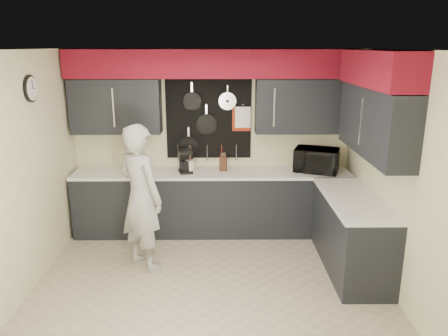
{
  "coord_description": "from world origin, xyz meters",
  "views": [
    {
      "loc": [
        0.12,
        -4.49,
        2.64
      ],
      "look_at": [
        0.16,
        0.5,
        1.24
      ],
      "focal_mm": 35.0,
      "sensor_mm": 36.0,
      "label": 1
    }
  ],
  "objects_px": {
    "microwave": "(316,160)",
    "person": "(141,198)",
    "coffee_maker": "(185,160)",
    "knife_block": "(223,163)",
    "utensil_crock": "(190,166)"
  },
  "relations": [
    {
      "from": "microwave",
      "to": "person",
      "type": "relative_size",
      "value": 0.33
    },
    {
      "from": "microwave",
      "to": "coffee_maker",
      "type": "distance_m",
      "value": 1.84
    },
    {
      "from": "knife_block",
      "to": "person",
      "type": "xyz_separation_m",
      "value": [
        -0.99,
        -1.06,
        -0.13
      ]
    },
    {
      "from": "knife_block",
      "to": "person",
      "type": "distance_m",
      "value": 1.45
    },
    {
      "from": "knife_block",
      "to": "microwave",
      "type": "bearing_deg",
      "value": 6.25
    },
    {
      "from": "microwave",
      "to": "knife_block",
      "type": "relative_size",
      "value": 2.83
    },
    {
      "from": "microwave",
      "to": "person",
      "type": "bearing_deg",
      "value": -137.0
    },
    {
      "from": "microwave",
      "to": "person",
      "type": "distance_m",
      "value": 2.52
    },
    {
      "from": "utensil_crock",
      "to": "coffee_maker",
      "type": "distance_m",
      "value": 0.1
    },
    {
      "from": "coffee_maker",
      "to": "person",
      "type": "xyz_separation_m",
      "value": [
        -0.46,
        -0.99,
        -0.2
      ]
    },
    {
      "from": "coffee_maker",
      "to": "microwave",
      "type": "bearing_deg",
      "value": -13.78
    },
    {
      "from": "utensil_crock",
      "to": "person",
      "type": "height_order",
      "value": "person"
    },
    {
      "from": "utensil_crock",
      "to": "coffee_maker",
      "type": "relative_size",
      "value": 0.52
    },
    {
      "from": "knife_block",
      "to": "utensil_crock",
      "type": "xyz_separation_m",
      "value": [
        -0.47,
        -0.07,
        -0.02
      ]
    },
    {
      "from": "person",
      "to": "coffee_maker",
      "type": "bearing_deg",
      "value": -73.12
    }
  ]
}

